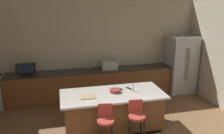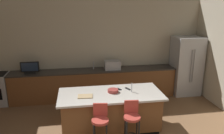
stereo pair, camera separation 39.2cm
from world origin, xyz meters
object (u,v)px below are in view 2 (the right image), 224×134
at_px(bar_stool_left, 100,124).
at_px(bar_stool_right, 132,121).
at_px(fruit_bowl, 113,91).
at_px(tv_monitor, 30,68).
at_px(cutting_board, 85,96).
at_px(microwave, 112,65).
at_px(kitchen_island, 111,111).
at_px(cell_phone, 119,89).
at_px(refrigerator, 186,66).
at_px(tv_remote, 128,89).

xyz_separation_m(bar_stool_left, bar_stool_right, (0.64, -0.01, 0.01)).
bearing_deg(bar_stool_right, fruit_bowl, 113.52).
xyz_separation_m(tv_monitor, cutting_board, (1.50, -1.94, -0.16)).
bearing_deg(fruit_bowl, tv_monitor, 140.19).
bearing_deg(bar_stool_right, microwave, 94.89).
bearing_deg(kitchen_island, fruit_bowl, 39.20).
height_order(microwave, cell_phone, microwave).
bearing_deg(refrigerator, microwave, 178.18).
xyz_separation_m(tv_monitor, bar_stool_left, (1.76, -2.57, -0.50)).
distance_m(microwave, bar_stool_right, 2.66).
xyz_separation_m(kitchen_island, tv_remote, (0.45, 0.19, 0.45)).
xyz_separation_m(tv_monitor, cell_phone, (2.31, -1.63, -0.16)).
xyz_separation_m(tv_remote, cutting_board, (-1.02, -0.29, -0.00)).
bearing_deg(cutting_board, refrigerator, 29.86).
relative_size(kitchen_island, cutting_board, 7.27).
height_order(bar_stool_right, tv_remote, bar_stool_right).
bearing_deg(microwave, cell_phone, -94.06).
xyz_separation_m(fruit_bowl, cell_phone, (0.17, 0.15, -0.03)).
distance_m(kitchen_island, bar_stool_right, 0.81).
xyz_separation_m(refrigerator, cutting_board, (-3.33, -1.91, -0.02)).
distance_m(microwave, tv_monitor, 2.43).
relative_size(tv_monitor, bar_stool_right, 0.53).
bearing_deg(tv_remote, kitchen_island, 177.88).
bearing_deg(refrigerator, cutting_board, -150.14).
bearing_deg(tv_monitor, fruit_bowl, -39.81).
distance_m(kitchen_island, microwave, 2.01).
bearing_deg(fruit_bowl, kitchen_island, -140.80).
bearing_deg(bar_stool_right, tv_remote, 87.89).
distance_m(refrigerator, cutting_board, 3.84).
xyz_separation_m(kitchen_island, cell_phone, (0.23, 0.21, 0.45)).
bearing_deg(cell_phone, kitchen_island, -168.10).
bearing_deg(tv_monitor, tv_remote, -33.24).
distance_m(refrigerator, bar_stool_left, 4.01).
bearing_deg(tv_monitor, microwave, 1.22).
relative_size(fruit_bowl, cell_phone, 1.65).
bearing_deg(kitchen_island, microwave, 79.48).
bearing_deg(cutting_board, microwave, 64.98).
relative_size(microwave, tv_monitor, 0.92).
distance_m(tv_monitor, bar_stool_right, 3.55).
distance_m(bar_stool_left, cell_phone, 1.13).
xyz_separation_m(kitchen_island, tv_monitor, (-2.08, 1.84, 0.61)).
xyz_separation_m(microwave, bar_stool_right, (-0.03, -2.62, -0.46)).
relative_size(bar_stool_left, cell_phone, 6.41).
height_order(tv_monitor, cell_phone, tv_monitor).
bearing_deg(bar_stool_left, cutting_board, 120.78).
height_order(kitchen_island, cell_phone, cell_phone).
bearing_deg(cell_phone, tv_remote, -35.44).
bearing_deg(refrigerator, bar_stool_left, -140.44).
height_order(microwave, tv_remote, microwave).
height_order(tv_monitor, cutting_board, tv_monitor).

